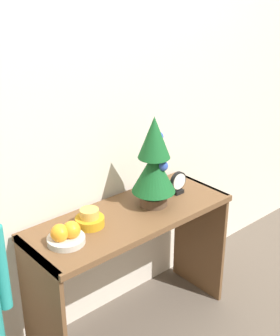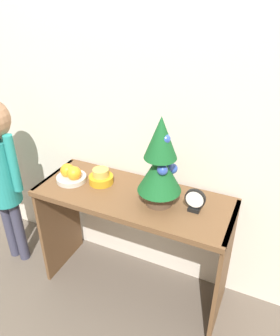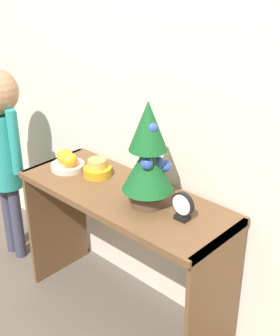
% 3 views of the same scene
% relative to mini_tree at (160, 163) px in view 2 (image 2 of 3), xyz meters
% --- Properties ---
extents(ground_plane, '(12.00, 12.00, 0.00)m').
position_rel_mini_tree_xyz_m(ground_plane, '(-0.15, -0.20, -0.91)').
color(ground_plane, brown).
extents(back_wall, '(7.00, 0.05, 2.50)m').
position_rel_mini_tree_xyz_m(back_wall, '(-0.15, 0.25, 0.34)').
color(back_wall, beige).
rests_on(back_wall, ground_plane).
extents(console_table, '(1.04, 0.40, 0.68)m').
position_rel_mini_tree_xyz_m(console_table, '(-0.15, 0.00, -0.39)').
color(console_table, brown).
rests_on(console_table, ground_plane).
extents(mini_tree, '(0.22, 0.22, 0.46)m').
position_rel_mini_tree_xyz_m(mini_tree, '(0.00, 0.00, 0.00)').
color(mini_tree, '#4C3828').
rests_on(mini_tree, console_table).
extents(fruit_bowl, '(0.17, 0.17, 0.10)m').
position_rel_mini_tree_xyz_m(fruit_bowl, '(-0.52, -0.01, -0.19)').
color(fruit_bowl, '#B7B2A8').
rests_on(fruit_bowl, console_table).
extents(singing_bowl, '(0.13, 0.13, 0.08)m').
position_rel_mini_tree_xyz_m(singing_bowl, '(-0.36, 0.04, -0.19)').
color(singing_bowl, '#B78419').
rests_on(singing_bowl, console_table).
extents(desk_clock, '(0.10, 0.04, 0.12)m').
position_rel_mini_tree_xyz_m(desk_clock, '(0.18, 0.01, -0.17)').
color(desk_clock, black).
rests_on(desk_clock, console_table).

